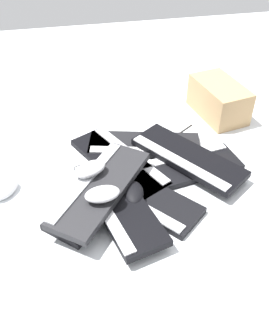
# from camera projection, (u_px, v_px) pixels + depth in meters

# --- Properties ---
(ground_plane) EXTENTS (3.20, 3.20, 0.00)m
(ground_plane) POSITION_uv_depth(u_px,v_px,m) (127.00, 184.00, 1.34)
(ground_plane) COLOR silver
(keyboard_0) EXTENTS (0.43, 0.40, 0.03)m
(keyboard_0) POSITION_uv_depth(u_px,v_px,m) (139.00, 194.00, 1.28)
(keyboard_0) COLOR black
(keyboard_0) RESTS_ON ground
(keyboard_1) EXTENTS (0.22, 0.46, 0.03)m
(keyboard_1) POSITION_uv_depth(u_px,v_px,m) (182.00, 169.00, 1.38)
(keyboard_1) COLOR black
(keyboard_1) RESTS_ON ground
(keyboard_2) EXTENTS (0.25, 0.46, 0.03)m
(keyboard_2) POSITION_uv_depth(u_px,v_px,m) (144.00, 145.00, 1.49)
(keyboard_2) COLOR black
(keyboard_2) RESTS_ON ground
(keyboard_3) EXTENTS (0.46, 0.33, 0.03)m
(keyboard_3) POSITION_uv_depth(u_px,v_px,m) (119.00, 162.00, 1.41)
(keyboard_3) COLOR black
(keyboard_3) RESTS_ON ground
(keyboard_4) EXTENTS (0.43, 0.41, 0.03)m
(keyboard_4) POSITION_uv_depth(u_px,v_px,m) (99.00, 194.00, 1.28)
(keyboard_4) COLOR black
(keyboard_4) RESTS_ON ground
(keyboard_5) EXTENTS (0.46, 0.26, 0.03)m
(keyboard_5) POSITION_uv_depth(u_px,v_px,m) (118.00, 203.00, 1.21)
(keyboard_5) COLOR black
(keyboard_5) RESTS_ON keyboard_4
(keyboard_6) EXTENTS (0.44, 0.39, 0.03)m
(keyboard_6) POSITION_uv_depth(u_px,v_px,m) (100.00, 187.00, 1.22)
(keyboard_6) COLOR #232326
(keyboard_6) RESTS_ON keyboard_5
(keyboard_7) EXTENTS (0.45, 0.38, 0.03)m
(keyboard_7) POSITION_uv_depth(u_px,v_px,m) (188.00, 157.00, 1.38)
(keyboard_7) COLOR black
(keyboard_7) RESTS_ON keyboard_1
(mouse_0) EXTENTS (0.11, 0.13, 0.04)m
(mouse_0) POSITION_uv_depth(u_px,v_px,m) (90.00, 169.00, 1.23)
(mouse_0) COLOR silver
(mouse_0) RESTS_ON keyboard_6
(mouse_1) EXTENTS (0.12, 0.08, 0.04)m
(mouse_1) POSITION_uv_depth(u_px,v_px,m) (134.00, 193.00, 1.23)
(mouse_1) COLOR black
(mouse_1) RESTS_ON keyboard_0
(mouse_2) EXTENTS (0.13, 0.12, 0.04)m
(mouse_2) POSITION_uv_depth(u_px,v_px,m) (5.00, 189.00, 1.29)
(mouse_2) COLOR silver
(mouse_2) RESTS_ON ground
(mouse_3) EXTENTS (0.08, 0.12, 0.04)m
(mouse_3) POSITION_uv_depth(u_px,v_px,m) (102.00, 194.00, 1.14)
(mouse_3) COLOR silver
(mouse_3) RESTS_ON keyboard_6
(cable_0) EXTENTS (0.24, 0.15, 0.01)m
(cable_0) POSITION_uv_depth(u_px,v_px,m) (182.00, 145.00, 1.51)
(cable_0) COLOR black
(cable_0) RESTS_ON ground
(cardboard_box) EXTENTS (0.30, 0.21, 0.15)m
(cardboard_box) POSITION_uv_depth(u_px,v_px,m) (219.00, 99.00, 1.64)
(cardboard_box) COLOR tan
(cardboard_box) RESTS_ON ground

